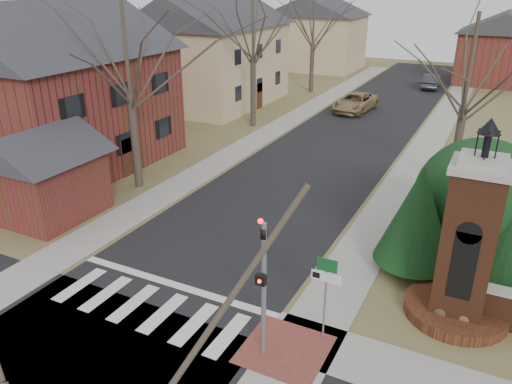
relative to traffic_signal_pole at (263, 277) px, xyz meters
The scene contains 25 objects.
ground 5.05m from the traffic_signal_pole, behind, with size 120.00×120.00×0.00m, color brown.
main_street 22.01m from the traffic_signal_pole, 101.35° to the left, with size 8.00×70.00×0.01m, color black.
crosswalk_zone 5.02m from the traffic_signal_pole, behind, with size 8.00×2.20×0.02m, color silver.
stop_bar 5.30m from the traffic_signal_pole, 158.11° to the left, with size 8.00×0.35×0.02m, color silver.
sidewalk_right_main 21.60m from the traffic_signal_pole, 87.59° to the left, with size 2.00×60.00×0.02m, color gray.
sidewalk_left 23.58m from the traffic_signal_pole, 113.91° to the left, with size 2.00×60.00×0.02m, color gray.
curb_apron 2.66m from the traffic_signal_pole, 40.52° to the left, with size 2.40×2.40×0.02m, color brown.
traffic_signal_pole is the anchor object (origin of this frame).
sign_post 2.02m from the traffic_signal_pole, 47.57° to the left, with size 0.90×0.07×2.75m.
brick_gate_monument 6.47m from the traffic_signal_pole, 43.24° to the left, with size 3.20×3.20×6.47m.
house_brick_left 19.81m from the traffic_signal_pole, 151.43° to the left, with size 9.80×11.80×9.42m.
house_stucco_left 31.92m from the traffic_signal_pole, 123.97° to the left, with size 9.80×12.80×9.28m.
garage_left 13.40m from the traffic_signal_pole, 163.01° to the left, with size 4.80×4.80×4.29m.
house_distant_left 50.18m from the traffic_signal_pole, 108.98° to the left, with size 10.80×8.80×8.53m.
house_distant_right 47.58m from the traffic_signal_pole, 85.55° to the left, with size 8.80×8.80×7.30m.
evergreen_near 7.06m from the traffic_signal_pole, 65.72° to the left, with size 2.80×2.80×4.10m.
evergreen_mass 10.09m from the traffic_signal_pole, 62.23° to the left, with size 4.80×4.80×4.80m, color black.
bare_tree_0 14.99m from the traffic_signal_pole, 143.29° to the left, with size 8.05×8.05×11.15m.
bare_tree_1 24.83m from the traffic_signal_pole, 117.81° to the left, with size 8.40×8.40×11.64m.
bare_tree_2 36.66m from the traffic_signal_pole, 108.92° to the left, with size 7.35×7.35×10.19m.
bare_tree_3 16.28m from the traffic_signal_pole, 78.28° to the left, with size 7.00×7.00×9.70m.
pickup_truck 29.68m from the traffic_signal_pole, 101.49° to the left, with size 2.39×5.19×1.44m, color #997E53.
distant_car 41.40m from the traffic_signal_pole, 92.63° to the left, with size 1.45×4.16×1.37m, color #303337.
dry_shrub_left 6.29m from the traffic_signal_pole, 43.12° to the left, with size 0.78×0.78×0.78m, color #4C3523.
dry_shrub_right 6.79m from the traffic_signal_pole, 38.85° to the left, with size 0.76×0.76×0.76m, color brown.
Camera 1 is at (9.25, -9.65, 9.94)m, focal length 35.00 mm.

